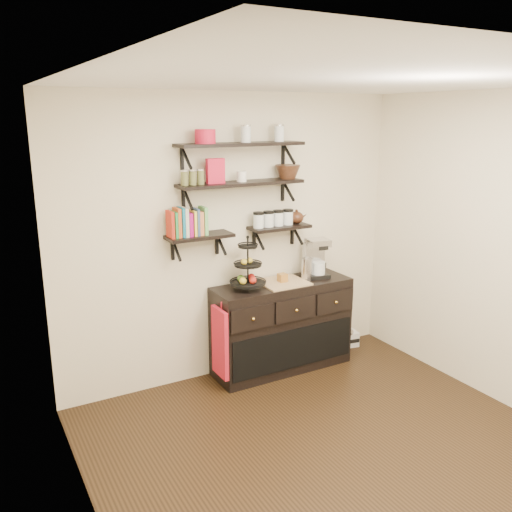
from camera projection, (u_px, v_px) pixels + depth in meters
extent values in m
plane|color=black|center=(343.00, 459.00, 4.04)|extent=(3.50, 3.50, 0.00)
cube|color=white|center=(361.00, 80.00, 3.36)|extent=(3.50, 3.50, 0.02)
cube|color=beige|center=(235.00, 238.00, 5.18)|extent=(3.50, 0.02, 2.70)
cube|color=beige|center=(91.00, 336.00, 2.87)|extent=(0.02, 3.50, 2.70)
cube|color=black|center=(241.00, 144.00, 4.84)|extent=(1.20, 0.27, 0.03)
cube|color=black|center=(182.00, 159.00, 4.73)|extent=(0.02, 0.03, 0.20)
cube|color=black|center=(283.00, 154.00, 5.22)|extent=(0.02, 0.03, 0.20)
cube|color=black|center=(241.00, 183.00, 4.93)|extent=(1.20, 0.27, 0.03)
cube|color=black|center=(183.00, 198.00, 4.81)|extent=(0.02, 0.03, 0.20)
cube|color=black|center=(283.00, 191.00, 5.30)|extent=(0.02, 0.03, 0.20)
cube|color=black|center=(200.00, 236.00, 4.85)|extent=(0.60, 0.25, 0.03)
cube|color=black|center=(173.00, 249.00, 4.87)|extent=(0.02, 0.03, 0.20)
cube|color=black|center=(217.00, 244.00, 5.08)|extent=(0.03, 0.03, 0.20)
cube|color=black|center=(279.00, 227.00, 5.25)|extent=(0.60, 0.25, 0.03)
cube|color=black|center=(254.00, 239.00, 5.27)|extent=(0.03, 0.03, 0.20)
cube|color=black|center=(292.00, 234.00, 5.47)|extent=(0.02, 0.03, 0.20)
cube|color=#AD2716|center=(172.00, 226.00, 4.71)|extent=(0.02, 0.15, 0.20)
cube|color=#217D3B|center=(175.00, 224.00, 4.72)|extent=(0.03, 0.15, 0.24)
cube|color=#B94F21|center=(179.00, 225.00, 4.74)|extent=(0.04, 0.15, 0.21)
cube|color=#12698B|center=(183.00, 222.00, 4.75)|extent=(0.03, 0.15, 0.25)
cube|color=beige|center=(187.00, 224.00, 4.77)|extent=(0.03, 0.15, 0.22)
cube|color=#990D69|center=(191.00, 221.00, 4.78)|extent=(0.04, 0.15, 0.26)
cube|color=gold|center=(195.00, 222.00, 4.81)|extent=(0.03, 0.15, 0.23)
cube|color=#324A77|center=(199.00, 224.00, 4.83)|extent=(0.03, 0.15, 0.20)
cube|color=#C46F41|center=(203.00, 221.00, 4.84)|extent=(0.04, 0.15, 0.24)
cube|color=#61AE5D|center=(207.00, 222.00, 4.86)|extent=(0.03, 0.15, 0.21)
cylinder|color=silver|center=(259.00, 221.00, 5.12)|extent=(0.10, 0.10, 0.13)
cylinder|color=silver|center=(269.00, 220.00, 5.18)|extent=(0.10, 0.10, 0.13)
cylinder|color=silver|center=(278.00, 219.00, 5.23)|extent=(0.10, 0.10, 0.13)
cylinder|color=silver|center=(288.00, 218.00, 5.28)|extent=(0.10, 0.10, 0.13)
cube|color=black|center=(282.00, 326.00, 5.39)|extent=(1.40, 0.45, 0.90)
cube|color=#A5845B|center=(282.00, 282.00, 5.28)|extent=(0.45, 0.41, 0.02)
sphere|color=gold|center=(253.00, 319.00, 4.89)|extent=(0.04, 0.04, 0.04)
sphere|color=gold|center=(296.00, 310.00, 5.11)|extent=(0.04, 0.04, 0.04)
sphere|color=gold|center=(336.00, 302.00, 5.33)|extent=(0.04, 0.04, 0.04)
cylinder|color=black|center=(248.00, 264.00, 5.04)|extent=(0.02, 0.02, 0.49)
cylinder|color=black|center=(248.00, 283.00, 5.08)|extent=(0.33, 0.33, 0.01)
cylinder|color=black|center=(248.00, 265.00, 5.04)|extent=(0.26, 0.26, 0.02)
cylinder|color=black|center=(248.00, 246.00, 4.99)|extent=(0.18, 0.18, 0.02)
sphere|color=#B21914|center=(251.00, 277.00, 5.13)|extent=(0.07, 0.07, 0.07)
sphere|color=gold|center=(244.00, 262.00, 5.01)|extent=(0.06, 0.06, 0.06)
cube|color=#965F22|center=(282.00, 278.00, 5.26)|extent=(0.08, 0.08, 0.08)
cube|color=black|center=(317.00, 275.00, 5.47)|extent=(0.25, 0.23, 0.04)
cube|color=silver|center=(314.00, 258.00, 5.48)|extent=(0.22, 0.11, 0.33)
cube|color=silver|center=(318.00, 242.00, 5.38)|extent=(0.25, 0.23, 0.07)
cylinder|color=silver|center=(318.00, 268.00, 5.43)|extent=(0.16, 0.16, 0.13)
cylinder|color=silver|center=(307.00, 269.00, 5.36)|extent=(0.11, 0.11, 0.22)
cube|color=#A61118|center=(220.00, 343.00, 4.96)|extent=(0.04, 0.28, 0.65)
cube|color=silver|center=(344.00, 339.00, 5.99)|extent=(0.33, 0.20, 0.16)
cylinder|color=silver|center=(344.00, 332.00, 5.97)|extent=(0.24, 0.24, 0.02)
cube|color=black|center=(349.00, 342.00, 5.92)|extent=(0.26, 0.05, 0.04)
cube|color=red|center=(215.00, 171.00, 4.78)|extent=(0.16, 0.07, 0.22)
cylinder|color=white|center=(242.00, 176.00, 4.91)|extent=(0.09, 0.09, 0.10)
cylinder|color=red|center=(205.00, 136.00, 4.66)|extent=(0.18, 0.18, 0.12)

